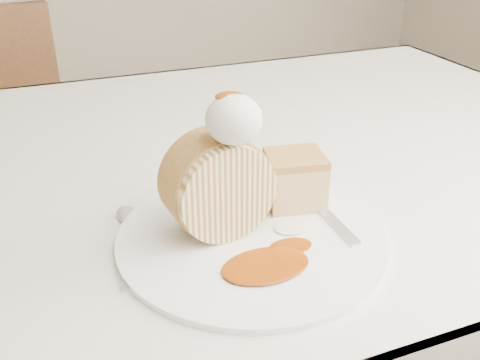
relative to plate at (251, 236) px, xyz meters
name	(u,v)px	position (x,y,z in m)	size (l,w,h in m)	color
table	(214,203)	(0.03, 0.24, -0.09)	(1.40, 0.90, 0.75)	silver
plate	(251,236)	(0.00, 0.00, 0.00)	(0.31, 0.31, 0.01)	white
roulade_slice	(218,186)	(-0.03, 0.02, 0.06)	(0.11, 0.11, 0.06)	#FFEEB1
cake_chunk	(294,182)	(0.08, 0.05, 0.03)	(0.07, 0.06, 0.06)	tan
whipped_cream	(234,119)	(-0.02, 0.01, 0.14)	(0.06, 0.06, 0.05)	white
caramel_drizzle	(229,90)	(-0.02, 0.01, 0.17)	(0.03, 0.02, 0.01)	#8B3505
caramel_pool	(266,265)	(-0.01, -0.06, 0.01)	(0.10, 0.06, 0.00)	#8B3505
fork	(328,216)	(0.10, 0.00, 0.01)	(0.02, 0.18, 0.00)	silver
spoon	(128,254)	(-0.14, 0.02, 0.00)	(0.02, 0.15, 0.00)	silver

